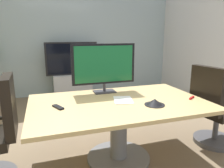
# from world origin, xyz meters

# --- Properties ---
(ground_plane) EXTENTS (7.06, 7.06, 0.00)m
(ground_plane) POSITION_xyz_m (0.00, 0.00, 0.00)
(ground_plane) COLOR #7A664C
(wall_back_glass_partition) EXTENTS (5.33, 0.10, 2.68)m
(wall_back_glass_partition) POSITION_xyz_m (0.00, 3.03, 1.34)
(wall_back_glass_partition) COLOR #9EB2B7
(wall_back_glass_partition) RESTS_ON ground
(conference_table) EXTENTS (1.98, 1.23, 0.73)m
(conference_table) POSITION_xyz_m (0.13, -0.15, 0.55)
(conference_table) COLOR tan
(conference_table) RESTS_ON ground
(office_chair_right) EXTENTS (0.63, 0.61, 1.09)m
(office_chair_right) POSITION_xyz_m (1.44, -0.22, 0.46)
(office_chair_right) COLOR #4C4C51
(office_chair_right) RESTS_ON ground
(tv_monitor) EXTENTS (0.84, 0.18, 0.64)m
(tv_monitor) POSITION_xyz_m (0.08, 0.30, 1.09)
(tv_monitor) COLOR #333338
(tv_monitor) RESTS_ON conference_table
(wall_display_unit) EXTENTS (1.20, 0.36, 1.31)m
(wall_display_unit) POSITION_xyz_m (-0.02, 2.67, 0.44)
(wall_display_unit) COLOR #B7BABC
(wall_display_unit) RESTS_ON ground
(conference_phone) EXTENTS (0.22, 0.22, 0.07)m
(conference_phone) POSITION_xyz_m (0.45, -0.39, 0.76)
(conference_phone) COLOR black
(conference_phone) RESTS_ON conference_table
(remote_control) EXTENTS (0.12, 0.18, 0.02)m
(remote_control) POSITION_xyz_m (-0.55, -0.15, 0.74)
(remote_control) COLOR black
(remote_control) RESTS_ON conference_table
(whiteboard_marker) EXTENTS (0.12, 0.09, 0.02)m
(whiteboard_marker) POSITION_xyz_m (0.99, -0.31, 0.74)
(whiteboard_marker) COLOR red
(whiteboard_marker) RESTS_ON conference_table
(paper_notepad) EXTENTS (0.28, 0.34, 0.01)m
(paper_notepad) POSITION_xyz_m (0.19, -0.12, 0.73)
(paper_notepad) COLOR white
(paper_notepad) RESTS_ON conference_table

